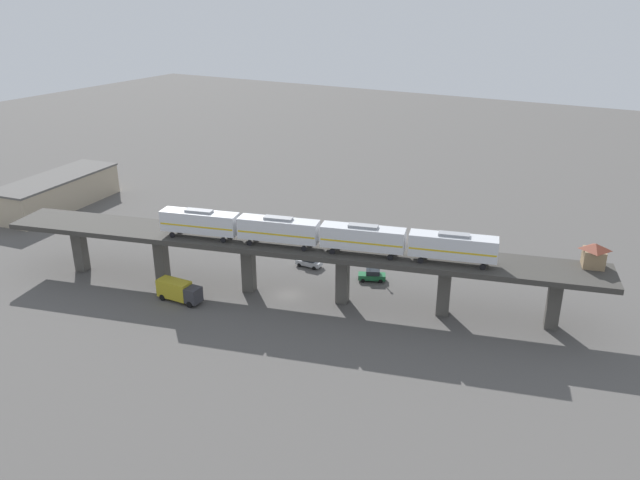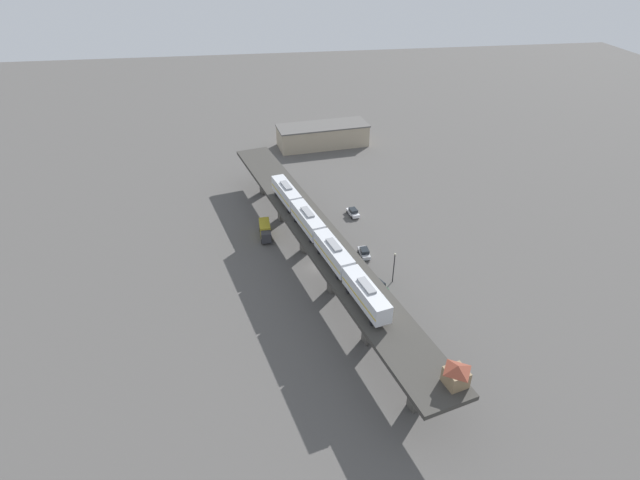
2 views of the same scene
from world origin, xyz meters
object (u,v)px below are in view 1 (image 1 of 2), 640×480
subway_train (320,233)px  signal_hut (594,254)px  delivery_truck (179,290)px  street_car_silver (309,261)px  street_car_green (372,275)px  street_lamp (371,248)px  warehouse_building (57,192)px  street_car_white (230,241)px

subway_train → signal_hut: subway_train is taller
delivery_truck → street_car_silver: bearing=-28.0°
street_car_silver → delivery_truck: 23.30m
street_car_silver → street_car_green: (0.20, -11.70, 0.00)m
signal_hut → street_car_green: bearing=93.4°
delivery_truck → street_car_green: bearing=-47.5°
subway_train → street_lamp: bearing=-6.4°
signal_hut → delivery_truck: 59.77m
subway_train → signal_hut: bearing=-70.0°
subway_train → delivery_truck: bearing=117.1°
street_car_green → delivery_truck: delivery_truck is taller
street_car_green → street_lamp: (3.41, 1.97, 3.17)m
street_car_silver → warehouse_building: bearing=89.4°
subway_train → delivery_truck: 23.45m
subway_train → street_car_white: size_ratio=10.47×
street_car_silver → delivery_truck: delivery_truck is taller
street_lamp → warehouse_building: (-2.93, 72.96, -0.70)m
street_car_silver → street_car_green: size_ratio=0.94×
street_car_green → warehouse_building: size_ratio=0.16×
street_car_white → street_car_green: size_ratio=0.98×
street_car_green → street_car_white: bearing=88.1°
subway_train → warehouse_building: size_ratio=1.65×
street_car_silver → signal_hut: bearing=-87.3°
delivery_truck → street_lamp: (24.17, -20.68, 2.35)m
street_car_white → street_lamp: (2.46, -27.26, 3.17)m
street_car_white → street_car_silver: bearing=-93.8°
delivery_truck → street_lamp: bearing=-40.5°
signal_hut → street_car_white: size_ratio=0.84×
street_car_green → delivery_truck: bearing=132.5°
warehouse_building → street_car_white: bearing=-89.4°
street_car_white → street_car_green: bearing=-91.9°
signal_hut → street_lamp: size_ratio=0.56×
street_car_white → signal_hut: bearing=-89.1°
street_car_white → street_car_silver: (-1.15, -17.52, 0.00)m
signal_hut → street_lamp: (1.52, 33.92, -6.50)m
street_lamp → warehouse_building: size_ratio=0.23×
street_car_green → signal_hut: bearing=-86.6°
warehouse_building → signal_hut: bearing=-89.2°
signal_hut → street_car_silver: 44.77m
subway_train → street_lamp: size_ratio=7.06×
street_car_white → street_car_green: (-0.95, -29.23, 0.00)m
signal_hut → warehouse_building: signal_hut is taller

